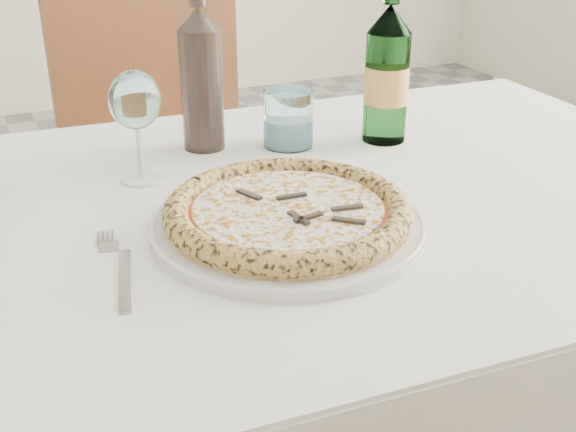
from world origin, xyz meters
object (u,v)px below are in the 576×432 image
at_px(plate, 288,224).
at_px(wine_glass, 135,103).
at_px(chair_far, 167,166).
at_px(wine_bottle, 201,77).
at_px(dining_table, 259,257).
at_px(pizza, 288,211).
at_px(tumbler, 288,122).
at_px(beer_bottle, 387,74).

xyz_separation_m(plate, wine_glass, (-0.13, 0.24, 0.11)).
height_order(chair_far, wine_bottle, wine_bottle).
relative_size(dining_table, pizza, 4.76).
height_order(dining_table, chair_far, chair_far).
distance_m(pizza, tumbler, 0.32).
bearing_deg(tumbler, plate, -114.20).
height_order(dining_table, wine_bottle, wine_bottle).
distance_m(plate, pizza, 0.02).
bearing_deg(dining_table, chair_far, 85.31).
bearing_deg(beer_bottle, wine_glass, -178.68).
distance_m(chair_far, wine_glass, 0.72).
relative_size(beer_bottle, wine_bottle, 1.02).
height_order(dining_table, tumbler, tumbler).
bearing_deg(beer_bottle, tumbler, 165.65).
height_order(beer_bottle, wine_bottle, beer_bottle).
relative_size(wine_glass, wine_bottle, 0.60).
distance_m(dining_table, plate, 0.14).
bearing_deg(wine_bottle, pizza, -90.04).
height_order(plate, beer_bottle, beer_bottle).
xyz_separation_m(pizza, beer_bottle, (0.29, 0.25, 0.09)).
bearing_deg(plate, wine_bottle, 89.96).
bearing_deg(beer_bottle, chair_far, 110.96).
height_order(tumbler, wine_bottle, wine_bottle).
bearing_deg(wine_glass, tumbler, 10.96).
relative_size(pizza, wine_bottle, 1.14).
bearing_deg(tumbler, dining_table, -124.45).
distance_m(wine_glass, beer_bottle, 0.42).
xyz_separation_m(chair_far, wine_bottle, (-0.06, -0.51, 0.34)).
relative_size(pizza, wine_glass, 1.91).
height_order(pizza, beer_bottle, beer_bottle).
bearing_deg(wine_bottle, wine_glass, -143.20).
relative_size(chair_far, pizza, 2.98).
distance_m(dining_table, pizza, 0.15).
bearing_deg(dining_table, wine_glass, 132.51).
distance_m(tumbler, wine_bottle, 0.16).
relative_size(dining_table, wine_glass, 9.10).
bearing_deg(pizza, plate, 60.00).
bearing_deg(beer_bottle, plate, -139.15).
height_order(wine_glass, tumbler, wine_glass).
relative_size(chair_far, wine_glass, 5.69).
distance_m(dining_table, chair_far, 0.76).
bearing_deg(plate, tumbler, 65.80).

